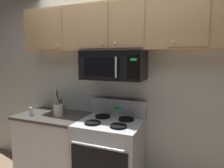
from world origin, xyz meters
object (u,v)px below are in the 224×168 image
Objects in this scene: over_range_microwave at (114,65)px; utensil_crock_cream at (58,109)px; salt_shaker at (31,111)px; stove_range at (110,156)px; pepper_mill at (60,105)px.

over_range_microwave reaches higher than utensil_crock_cream.
stove_range is at bearing 7.63° from salt_shaker.
stove_range is at bearing -89.86° from over_range_microwave.
pepper_mill is at bearing 173.38° from over_range_microwave.
over_range_microwave is at bearing 90.14° from stove_range.
pepper_mill is at bearing 60.42° from salt_shaker.
stove_range is at bearing 2.33° from utensil_crock_cream.
over_range_microwave is at bearing 11.35° from utensil_crock_cream.
utensil_crock_cream is at bearing -59.28° from pepper_mill.
utensil_crock_cream is at bearing -177.67° from stove_range.
salt_shaker is at bearing -161.92° from utensil_crock_cream.
stove_range is at bearing -13.99° from pepper_mill.
over_range_microwave is at bearing -6.62° from pepper_mill.
utensil_crock_cream is 0.37m from salt_shaker.
utensil_crock_cream is (-0.73, -0.03, 0.53)m from stove_range.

